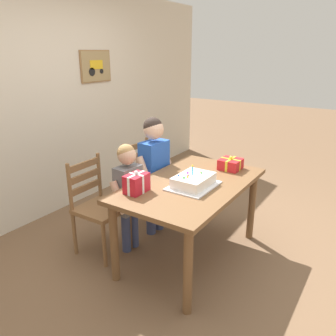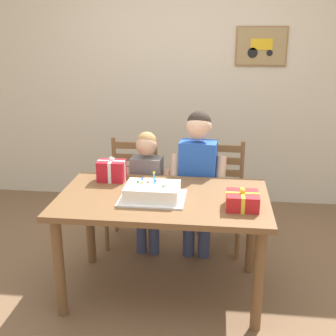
{
  "view_description": "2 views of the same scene",
  "coord_description": "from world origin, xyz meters",
  "px_view_note": "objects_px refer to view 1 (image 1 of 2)",
  "views": [
    {
      "loc": [
        -2.41,
        -1.35,
        1.86
      ],
      "look_at": [
        -0.12,
        0.17,
        0.9
      ],
      "focal_mm": 35.81,
      "sensor_mm": 36.0,
      "label": 1
    },
    {
      "loc": [
        0.37,
        -2.78,
        1.88
      ],
      "look_at": [
        0.02,
        0.15,
        0.91
      ],
      "focal_mm": 46.76,
      "sensor_mm": 36.0,
      "label": 2
    }
  ],
  "objects_px": {
    "gift_box_beside_cake": "(137,183)",
    "chair_right": "(146,182)",
    "chair_left": "(98,206)",
    "birthday_cake": "(193,181)",
    "dining_table": "(191,193)",
    "gift_box_red_large": "(230,164)",
    "child_older": "(154,165)",
    "child_younger": "(128,188)"
  },
  "relations": [
    {
      "from": "dining_table",
      "to": "gift_box_beside_cake",
      "type": "height_order",
      "value": "gift_box_beside_cake"
    },
    {
      "from": "chair_left",
      "to": "child_older",
      "type": "xyz_separation_m",
      "value": [
        0.59,
        -0.24,
        0.29
      ]
    },
    {
      "from": "dining_table",
      "to": "chair_left",
      "type": "bearing_deg",
      "value": 115.6
    },
    {
      "from": "dining_table",
      "to": "chair_right",
      "type": "bearing_deg",
      "value": 64.27
    },
    {
      "from": "dining_table",
      "to": "gift_box_beside_cake",
      "type": "distance_m",
      "value": 0.54
    },
    {
      "from": "gift_box_beside_cake",
      "to": "chair_right",
      "type": "height_order",
      "value": "gift_box_beside_cake"
    },
    {
      "from": "chair_right",
      "to": "child_older",
      "type": "relative_size",
      "value": 0.74
    },
    {
      "from": "birthday_cake",
      "to": "chair_right",
      "type": "bearing_deg",
      "value": 62.34
    },
    {
      "from": "chair_right",
      "to": "chair_left",
      "type": "bearing_deg",
      "value": 179.99
    },
    {
      "from": "child_older",
      "to": "gift_box_red_large",
      "type": "bearing_deg",
      "value": -65.12
    },
    {
      "from": "gift_box_beside_cake",
      "to": "chair_left",
      "type": "xyz_separation_m",
      "value": [
        0.05,
        0.52,
        -0.37
      ]
    },
    {
      "from": "chair_left",
      "to": "chair_right",
      "type": "height_order",
      "value": "same"
    },
    {
      "from": "child_younger",
      "to": "chair_left",
      "type": "bearing_deg",
      "value": 126.22
    },
    {
      "from": "birthday_cake",
      "to": "gift_box_red_large",
      "type": "xyz_separation_m",
      "value": [
        0.6,
        -0.08,
        0.0
      ]
    },
    {
      "from": "gift_box_red_large",
      "to": "child_younger",
      "type": "height_order",
      "value": "child_younger"
    },
    {
      "from": "birthday_cake",
      "to": "gift_box_beside_cake",
      "type": "xyz_separation_m",
      "value": [
        -0.36,
        0.33,
        0.03
      ]
    },
    {
      "from": "gift_box_beside_cake",
      "to": "child_younger",
      "type": "bearing_deg",
      "value": 51.69
    },
    {
      "from": "chair_right",
      "to": "birthday_cake",
      "type": "bearing_deg",
      "value": -117.66
    },
    {
      "from": "birthday_cake",
      "to": "child_older",
      "type": "height_order",
      "value": "child_older"
    },
    {
      "from": "child_older",
      "to": "child_younger",
      "type": "xyz_separation_m",
      "value": [
        -0.42,
        0.0,
        -0.11
      ]
    },
    {
      "from": "child_younger",
      "to": "child_older",
      "type": "bearing_deg",
      "value": -0.05
    },
    {
      "from": "gift_box_red_large",
      "to": "child_older",
      "type": "height_order",
      "value": "child_older"
    },
    {
      "from": "gift_box_red_large",
      "to": "chair_left",
      "type": "distance_m",
      "value": 1.35
    },
    {
      "from": "gift_box_beside_cake",
      "to": "chair_right",
      "type": "distance_m",
      "value": 1.03
    },
    {
      "from": "child_older",
      "to": "child_younger",
      "type": "bearing_deg",
      "value": 179.95
    },
    {
      "from": "child_older",
      "to": "dining_table",
      "type": "bearing_deg",
      "value": -110.86
    },
    {
      "from": "chair_right",
      "to": "child_younger",
      "type": "relative_size",
      "value": 0.86
    },
    {
      "from": "gift_box_red_large",
      "to": "child_older",
      "type": "xyz_separation_m",
      "value": [
        -0.32,
        0.69,
        -0.05
      ]
    },
    {
      "from": "chair_right",
      "to": "child_younger",
      "type": "bearing_deg",
      "value": -158.01
    },
    {
      "from": "gift_box_red_large",
      "to": "child_younger",
      "type": "distance_m",
      "value": 1.02
    },
    {
      "from": "birthday_cake",
      "to": "gift_box_red_large",
      "type": "bearing_deg",
      "value": -7.78
    },
    {
      "from": "chair_left",
      "to": "child_younger",
      "type": "bearing_deg",
      "value": -53.78
    },
    {
      "from": "chair_right",
      "to": "child_older",
      "type": "xyz_separation_m",
      "value": [
        -0.17,
        -0.24,
        0.29
      ]
    },
    {
      "from": "gift_box_beside_cake",
      "to": "chair_right",
      "type": "relative_size",
      "value": 0.23
    },
    {
      "from": "chair_left",
      "to": "chair_right",
      "type": "bearing_deg",
      "value": -0.01
    },
    {
      "from": "dining_table",
      "to": "child_older",
      "type": "distance_m",
      "value": 0.6
    },
    {
      "from": "gift_box_beside_cake",
      "to": "dining_table",
      "type": "bearing_deg",
      "value": -32.66
    },
    {
      "from": "dining_table",
      "to": "child_younger",
      "type": "bearing_deg",
      "value": 110.34
    },
    {
      "from": "gift_box_red_large",
      "to": "child_older",
      "type": "relative_size",
      "value": 0.17
    },
    {
      "from": "dining_table",
      "to": "child_younger",
      "type": "xyz_separation_m",
      "value": [
        -0.21,
        0.55,
        -0.0
      ]
    },
    {
      "from": "dining_table",
      "to": "birthday_cake",
      "type": "height_order",
      "value": "birthday_cake"
    },
    {
      "from": "dining_table",
      "to": "child_younger",
      "type": "height_order",
      "value": "child_younger"
    }
  ]
}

